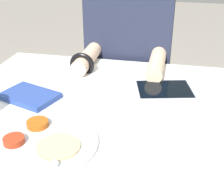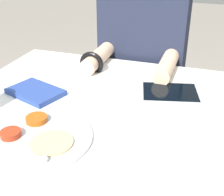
% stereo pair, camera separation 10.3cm
% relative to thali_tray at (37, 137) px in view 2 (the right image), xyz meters
% --- Properties ---
extents(dining_table, '(1.16, 1.04, 0.73)m').
position_rel_thali_tray_xyz_m(dining_table, '(0.14, 0.19, -0.37)').
color(dining_table, silver).
rests_on(dining_table, ground_plane).
extents(thali_tray, '(0.33, 0.33, 0.03)m').
position_rel_thali_tray_xyz_m(thali_tray, '(0.00, 0.00, 0.00)').
color(thali_tray, '#B7BABF').
rests_on(thali_tray, dining_table).
extents(red_notebook, '(0.23, 0.19, 0.02)m').
position_rel_thali_tray_xyz_m(red_notebook, '(-0.16, 0.26, 0.00)').
color(red_notebook, silver).
rests_on(red_notebook, dining_table).
extents(tablet_device, '(0.26, 0.22, 0.01)m').
position_rel_thali_tray_xyz_m(tablet_device, '(0.33, 0.42, -0.00)').
color(tablet_device, '#B7B7BC').
rests_on(tablet_device, dining_table).
extents(person_diner, '(0.43, 0.48, 1.21)m').
position_rel_thali_tray_xyz_m(person_diner, '(0.12, 0.84, -0.17)').
color(person_diner, black).
rests_on(person_diner, ground_plane).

